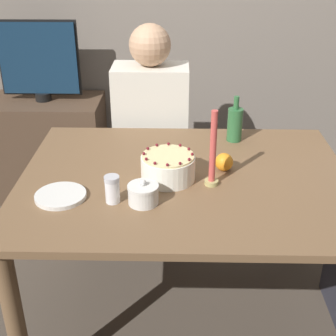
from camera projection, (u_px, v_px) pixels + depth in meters
The scene contains 12 objects.
ground_plane at pixel (183, 312), 2.24m from camera, with size 12.00×12.00×0.00m, color #4C4238.
dining_table at pixel (185, 199), 1.95m from camera, with size 1.35×1.02×0.74m.
cake at pixel (168, 167), 1.86m from camera, with size 0.22×0.22×0.12m.
sugar_bowl at pixel (143, 194), 1.70m from camera, with size 0.11×0.11×0.10m.
sugar_shaker at pixel (112, 189), 1.71m from camera, with size 0.06×0.06×0.11m.
plate_stack at pixel (61, 196), 1.75m from camera, with size 0.19×0.19×0.02m.
candle at pixel (213, 155), 1.79m from camera, with size 0.06×0.06×0.31m.
bottle at pixel (235, 124), 2.19m from camera, with size 0.07×0.07×0.22m.
orange_fruit_0 at pixel (224, 162), 1.94m from camera, with size 0.08×0.08×0.08m.
person_man_blue_shirt at pixel (152, 149), 2.63m from camera, with size 0.40×0.34×1.22m.
side_cabinet at pixel (50, 148), 3.13m from camera, with size 0.72×0.42×0.66m.
tv_monitor at pixel (39, 60), 2.86m from camera, with size 0.50×0.10×0.50m.
Camera 1 is at (-0.03, -1.68, 1.65)m, focal length 50.00 mm.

